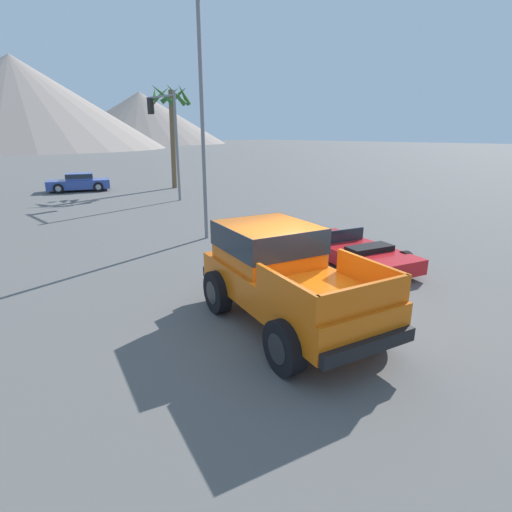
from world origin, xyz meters
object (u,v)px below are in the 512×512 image
(orange_pickup_truck, at_px, (281,270))
(palm_tree_leaning, at_px, (170,110))
(parked_car_blue, at_px, (79,182))
(red_convertible_car, at_px, (353,252))
(traffic_light_main, at_px, (166,127))
(street_lamp_post, at_px, (201,99))

(orange_pickup_truck, relative_size, palm_tree_leaning, 0.71)
(parked_car_blue, bearing_deg, red_convertible_car, -157.31)
(orange_pickup_truck, height_order, parked_car_blue, orange_pickup_truck)
(orange_pickup_truck, relative_size, traffic_light_main, 0.82)
(orange_pickup_truck, relative_size, street_lamp_post, 0.60)
(orange_pickup_truck, xyz_separation_m, traffic_light_main, (7.50, 16.26, 3.11))
(orange_pickup_truck, height_order, traffic_light_main, traffic_light_main)
(red_convertible_car, relative_size, traffic_light_main, 0.74)
(orange_pickup_truck, distance_m, palm_tree_leaning, 23.06)
(palm_tree_leaning, bearing_deg, parked_car_blue, 150.47)
(orange_pickup_truck, xyz_separation_m, palm_tree_leaning, (10.38, 20.15, 4.25))
(street_lamp_post, bearing_deg, parked_car_blue, 84.74)
(red_convertible_car, xyz_separation_m, palm_tree_leaning, (5.90, 19.07, 5.00))
(street_lamp_post, distance_m, palm_tree_leaning, 15.18)
(red_convertible_car, distance_m, parked_car_blue, 22.30)
(red_convertible_car, height_order, street_lamp_post, street_lamp_post)
(street_lamp_post, bearing_deg, orange_pickup_truck, -114.89)
(orange_pickup_truck, distance_m, red_convertible_car, 4.67)
(parked_car_blue, xyz_separation_m, traffic_light_main, (2.82, -7.11, 3.63))
(orange_pickup_truck, distance_m, street_lamp_post, 8.46)
(orange_pickup_truck, xyz_separation_m, red_convertible_car, (4.48, 1.08, -0.75))
(traffic_light_main, bearing_deg, palm_tree_leaning, -36.51)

